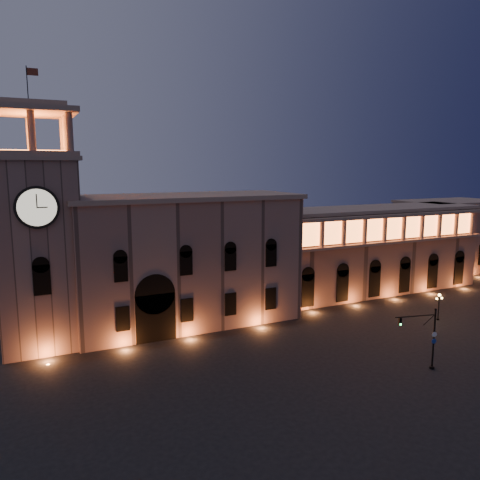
% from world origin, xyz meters
% --- Properties ---
extents(ground, '(160.00, 160.00, 0.00)m').
position_xyz_m(ground, '(0.00, 0.00, 0.00)').
color(ground, black).
rests_on(ground, ground).
extents(government_building, '(30.80, 12.80, 17.60)m').
position_xyz_m(government_building, '(-2.08, 21.93, 8.77)').
color(government_building, '#846256').
rests_on(government_building, ground).
extents(clock_tower, '(9.80, 9.80, 32.40)m').
position_xyz_m(clock_tower, '(-20.50, 20.98, 12.50)').
color(clock_tower, '#846256').
rests_on(clock_tower, ground).
extents(colonnade_wing, '(40.60, 11.50, 14.50)m').
position_xyz_m(colonnade_wing, '(32.00, 23.92, 7.33)').
color(colonnade_wing, '#7F5D51').
rests_on(colonnade_wing, ground).
extents(secondary_building, '(20.00, 12.00, 14.00)m').
position_xyz_m(secondary_building, '(58.00, 30.00, 7.00)').
color(secondary_building, '#7F5D51').
rests_on(secondary_building, ground).
extents(traffic_light, '(4.77, 1.35, 6.69)m').
position_xyz_m(traffic_light, '(15.68, -4.09, 3.51)').
color(traffic_light, black).
rests_on(traffic_light, ground).
extents(street_lamp_near, '(1.32, 0.39, 3.81)m').
position_xyz_m(street_lamp_near, '(30.00, 7.11, 2.28)').
color(street_lamp_near, black).
rests_on(street_lamp_near, ground).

